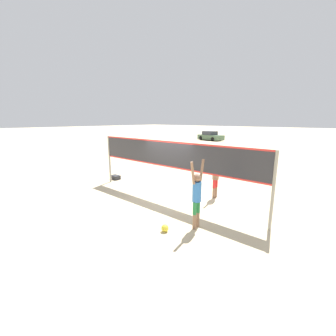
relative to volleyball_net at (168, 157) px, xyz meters
The scene contains 7 objects.
ground_plane 1.85m from the volleyball_net, ahead, with size 200.00×200.00×0.00m, color beige.
volleyball_net is the anchor object (origin of this frame).
player_spiker 2.87m from the volleyball_net, 30.22° to the right, with size 0.28×0.71×2.20m.
player_blocker 2.22m from the volleyball_net, 46.66° to the left, with size 0.28×0.69×2.06m.
volleyball 3.37m from the volleyball_net, 50.86° to the right, with size 0.23×0.23×0.23m.
gear_bag 4.83m from the volleyball_net, behind, with size 0.55×0.36×0.23m.
parked_car_near 28.99m from the volleyball_net, 117.04° to the left, with size 4.67×2.85×1.48m.
Camera 1 is at (6.08, -6.98, 3.40)m, focal length 24.00 mm.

